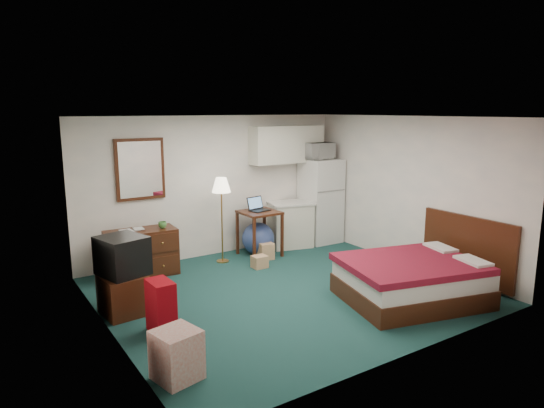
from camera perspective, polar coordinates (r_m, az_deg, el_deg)
floor at (r=7.18m, az=1.64°, el=-10.19°), size 5.00×4.50×0.01m
ceiling at (r=6.69m, az=1.76°, el=10.18°), size 5.00×4.50×0.01m
walls at (r=6.83m, az=1.70°, el=-0.37°), size 5.01×4.51×2.50m
mirror at (r=8.15m, az=-15.26°, el=3.97°), size 0.80×0.06×1.00m
upper_cabinets at (r=9.24m, az=1.77°, el=7.02°), size 1.50×0.35×0.70m
headboard at (r=7.87m, az=21.99°, el=-4.89°), size 0.06×1.56×1.00m
dresser at (r=7.98m, az=-15.10°, el=-5.56°), size 1.12×0.57×0.74m
floor_lamp at (r=8.34m, az=-5.91°, el=-1.92°), size 0.34×0.34×1.47m
desk at (r=8.74m, az=-1.48°, el=-3.47°), size 0.65×0.65×0.82m
exercise_ball at (r=8.84m, az=-1.64°, el=-4.08°), size 0.60×0.60×0.59m
kitchen_counter at (r=9.33m, az=2.16°, el=-2.48°), size 0.88×0.75×0.83m
fridge at (r=9.64m, az=5.72°, el=0.41°), size 0.70×0.70×1.65m
bed at (r=7.02m, az=16.07°, el=-8.65°), size 2.08×1.80×0.57m
tv_stand at (r=6.64m, az=-17.08°, el=-10.14°), size 0.57×0.61×0.51m
suitcase at (r=5.98m, az=-12.92°, el=-11.71°), size 0.26×0.40×0.64m
retail_box at (r=5.04m, az=-11.15°, el=-17.01°), size 0.48×0.48×0.50m
file_bin at (r=8.06m, az=-13.33°, el=-7.11°), size 0.43×0.36×0.26m
cardboard_box_a at (r=8.15m, az=-1.48°, el=-6.80°), size 0.24×0.21×0.20m
cardboard_box_b at (r=8.63m, az=-0.77°, el=-5.49°), size 0.29×0.32×0.29m
laptop at (r=8.66m, az=-1.45°, el=-0.04°), size 0.40×0.35×0.24m
crt_tv at (r=6.53m, az=-17.21°, el=-5.81°), size 0.67×0.70×0.50m
microwave at (r=9.44m, az=5.41°, el=6.47°), size 0.59×0.33×0.39m
book_a at (r=7.78m, az=-17.38°, el=-2.35°), size 0.18×0.03×0.24m
book_b at (r=7.88m, az=-16.02°, el=-2.24°), size 0.15×0.04×0.21m
mug at (r=7.90m, az=-12.77°, el=-2.32°), size 0.15×0.12×0.13m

